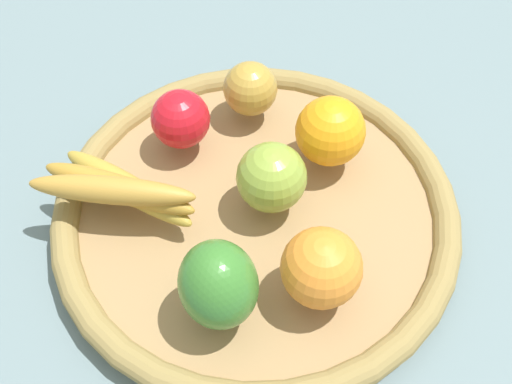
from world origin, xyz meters
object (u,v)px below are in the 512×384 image
(apple_0, at_px, (250,89))
(bell_pepper, at_px, (218,285))
(banana_bunch, at_px, (119,189))
(orange_1, at_px, (330,131))
(apple_1, at_px, (181,119))
(orange_0, at_px, (321,268))
(apple_2, at_px, (273,180))

(apple_0, bearing_deg, bell_pepper, -114.94)
(banana_bunch, xyz_separation_m, orange_1, (0.24, -0.01, 0.01))
(apple_1, height_order, orange_1, orange_1)
(orange_0, bearing_deg, apple_0, 86.43)
(banana_bunch, xyz_separation_m, apple_2, (0.16, -0.05, 0.01))
(orange_0, relative_size, bell_pepper, 0.85)
(orange_0, distance_m, orange_1, 0.18)
(apple_0, bearing_deg, apple_2, -99.28)
(banana_bunch, xyz_separation_m, apple_1, (0.09, 0.07, 0.01))
(apple_1, bearing_deg, orange_1, -26.99)
(banana_bunch, distance_m, orange_1, 0.25)
(orange_0, height_order, orange_1, same)
(bell_pepper, bearing_deg, apple_2, -44.83)
(apple_1, xyz_separation_m, orange_1, (0.16, -0.08, 0.01))
(orange_1, bearing_deg, orange_0, -115.80)
(bell_pepper, distance_m, apple_2, 0.14)
(apple_0, xyz_separation_m, orange_1, (0.06, -0.10, 0.01))
(apple_0, xyz_separation_m, bell_pepper, (-0.12, -0.25, 0.01))
(banana_bunch, relative_size, orange_0, 2.17)
(apple_1, relative_size, bell_pepper, 0.73)
(apple_0, bearing_deg, banana_bunch, -152.44)
(apple_0, relative_size, banana_bunch, 0.38)
(bell_pepper, xyz_separation_m, orange_1, (0.18, 0.15, -0.01))
(orange_0, bearing_deg, apple_1, 107.79)
(bell_pepper, bearing_deg, banana_bunch, 18.96)
(apple_2, bearing_deg, apple_1, 119.67)
(orange_0, bearing_deg, bell_pepper, 173.47)
(bell_pepper, bearing_deg, orange_0, -100.09)
(apple_2, bearing_deg, banana_bunch, 162.35)
(banana_bunch, xyz_separation_m, bell_pepper, (0.07, -0.16, 0.02))
(banana_bunch, distance_m, apple_2, 0.17)
(apple_0, height_order, apple_2, apple_2)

